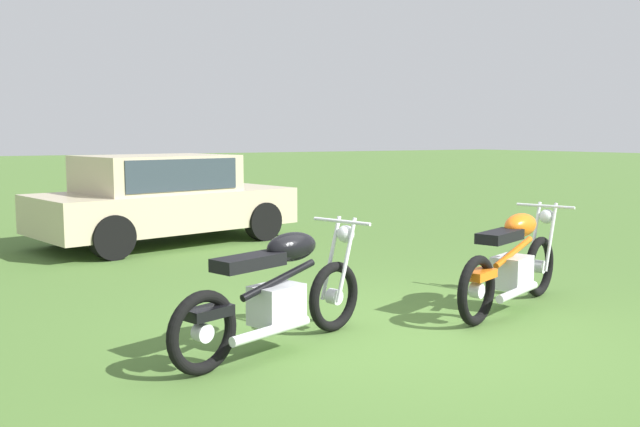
% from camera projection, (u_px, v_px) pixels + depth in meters
% --- Properties ---
extents(ground_plane, '(120.00, 120.00, 0.00)m').
position_uv_depth(ground_plane, '(409.00, 333.00, 6.01)').
color(ground_plane, '#476B2D').
extents(motorcycle_black, '(2.04, 0.93, 1.02)m').
position_uv_depth(motorcycle_black, '(277.00, 292.00, 5.50)').
color(motorcycle_black, black).
rests_on(motorcycle_black, ground).
extents(motorcycle_orange, '(2.05, 0.98, 1.02)m').
position_uv_depth(motorcycle_orange, '(513.00, 262.00, 6.80)').
color(motorcycle_orange, black).
rests_on(motorcycle_orange, ground).
extents(car_beige, '(4.35, 2.60, 1.43)m').
position_uv_depth(car_beige, '(161.00, 194.00, 10.98)').
color(car_beige, '#BCAD8C').
rests_on(car_beige, ground).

